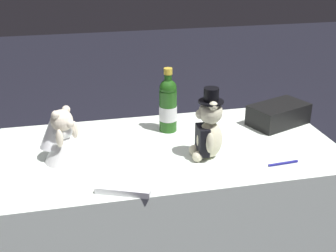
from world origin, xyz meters
TOP-DOWN VIEW (x-y plane):
  - reception_table at (0.00, 0.00)m, footprint 1.44×0.73m
  - teddy_bear_groom at (0.14, -0.12)m, footprint 0.13×0.14m
  - teddy_bear_bride at (-0.44, -0.01)m, footprint 0.21×0.20m
  - champagne_bottle at (0.04, 0.18)m, footprint 0.08×0.08m
  - signing_pen at (0.42, -0.25)m, footprint 0.14×0.02m
  - gift_case_black at (0.57, 0.14)m, footprint 0.32×0.25m
  - guestbook at (-0.19, -0.21)m, footprint 0.29×0.33m

SIDE VIEW (x-z plane):
  - reception_table at x=0.00m, z-range 0.00..0.72m
  - signing_pen at x=0.42m, z-range 0.72..0.73m
  - guestbook at x=-0.19m, z-range 0.72..0.74m
  - gift_case_black at x=0.57m, z-range 0.72..0.82m
  - teddy_bear_bride at x=-0.44m, z-range 0.71..0.93m
  - teddy_bear_groom at x=0.14m, z-range 0.70..0.99m
  - champagne_bottle at x=0.04m, z-range 0.70..1.00m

